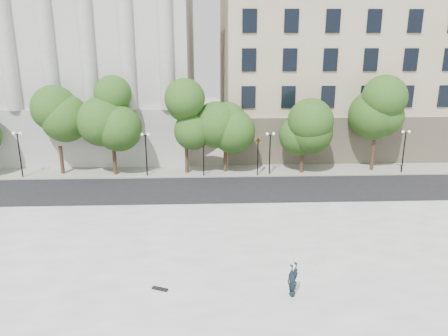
{
  "coord_description": "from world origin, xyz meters",
  "views": [
    {
      "loc": [
        -0.18,
        -17.5,
        12.76
      ],
      "look_at": [
        0.93,
        10.0,
        4.54
      ],
      "focal_mm": 35.0,
      "sensor_mm": 36.0,
      "label": 1
    }
  ],
  "objects": [
    {
      "name": "street",
      "position": [
        0.0,
        18.0,
        0.01
      ],
      "size": [
        60.0,
        8.0,
        0.02
      ],
      "primitive_type": "cube",
      "color": "black",
      "rests_on": "ground"
    },
    {
      "name": "ground",
      "position": [
        0.0,
        0.0,
        0.0
      ],
      "size": [
        160.0,
        160.0,
        0.0
      ],
      "primitive_type": "plane",
      "color": "beige",
      "rests_on": "ground"
    },
    {
      "name": "traffic_light_west",
      "position": [
        -0.52,
        22.3,
        3.76
      ],
      "size": [
        0.99,
        1.94,
        4.27
      ],
      "color": "black",
      "rests_on": "ground"
    },
    {
      "name": "far_sidewalk",
      "position": [
        0.0,
        24.0,
        0.06
      ],
      "size": [
        60.0,
        4.0,
        0.12
      ],
      "primitive_type": "cube",
      "color": "#A19E95",
      "rests_on": "ground"
    },
    {
      "name": "lamp_posts",
      "position": [
        0.17,
        22.6,
        2.98
      ],
      "size": [
        37.37,
        0.28,
        4.46
      ],
      "color": "black",
      "rests_on": "ground"
    },
    {
      "name": "street_trees",
      "position": [
        -1.96,
        23.43,
        5.06
      ],
      "size": [
        41.85,
        5.07,
        7.84
      ],
      "color": "#382619",
      "rests_on": "ground"
    },
    {
      "name": "person_lying",
      "position": [
        3.97,
        1.32,
        0.69
      ],
      "size": [
        1.57,
        1.83,
        0.49
      ],
      "primitive_type": "imported",
      "rotation": [
        -1.54,
        0.0,
        0.62
      ],
      "color": "black",
      "rests_on": "plaza"
    },
    {
      "name": "traffic_light_east",
      "position": [
        4.64,
        22.3,
        3.75
      ],
      "size": [
        0.8,
        1.9,
        4.25
      ],
      "color": "black",
      "rests_on": "ground"
    },
    {
      "name": "skateboard",
      "position": [
        -2.65,
        2.14,
        0.49
      ],
      "size": [
        0.86,
        0.52,
        0.09
      ],
      "primitive_type": "cube",
      "rotation": [
        0.0,
        0.0,
        -0.39
      ],
      "color": "black",
      "rests_on": "plaza"
    },
    {
      "name": "building_west",
      "position": [
        -17.0,
        38.57,
        12.89
      ],
      "size": [
        31.5,
        27.65,
        25.6
      ],
      "color": "silver",
      "rests_on": "ground"
    },
    {
      "name": "building_east",
      "position": [
        20.0,
        38.91,
        11.14
      ],
      "size": [
        36.0,
        26.15,
        23.0
      ],
      "color": "beige",
      "rests_on": "ground"
    },
    {
      "name": "plaza",
      "position": [
        0.0,
        3.0,
        0.23
      ],
      "size": [
        44.0,
        22.0,
        0.45
      ],
      "primitive_type": "cube",
      "color": "white",
      "rests_on": "ground"
    }
  ]
}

